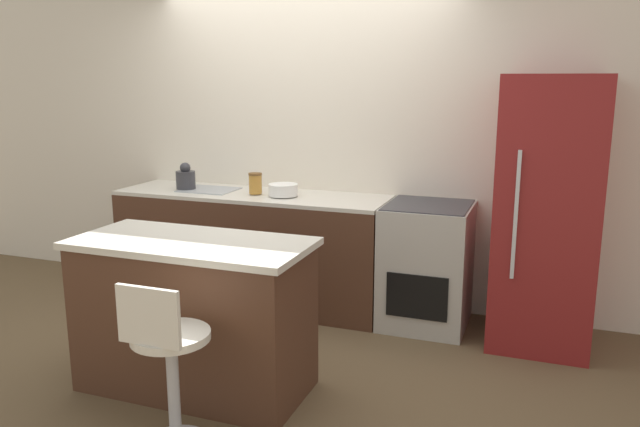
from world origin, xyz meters
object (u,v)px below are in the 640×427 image
(oven_range, at_px, (426,265))
(refrigerator, at_px, (546,213))
(stool_chair, at_px, (169,368))
(kettle, at_px, (186,178))
(mixing_bowl, at_px, (283,190))

(oven_range, xyz_separation_m, refrigerator, (0.81, -0.04, 0.46))
(stool_chair, distance_m, kettle, 2.42)
(refrigerator, xyz_separation_m, kettle, (-2.83, -0.01, 0.09))
(mixing_bowl, bearing_deg, refrigerator, 0.25)
(stool_chair, bearing_deg, refrigerator, 51.10)
(mixing_bowl, bearing_deg, kettle, 180.00)
(kettle, height_order, mixing_bowl, kettle)
(kettle, relative_size, mixing_bowl, 0.95)
(oven_range, xyz_separation_m, stool_chair, (-0.85, -2.09, -0.01))
(refrigerator, bearing_deg, kettle, -179.83)
(refrigerator, bearing_deg, oven_range, 177.49)
(oven_range, bearing_deg, kettle, -178.75)
(mixing_bowl, bearing_deg, stool_chair, -81.94)
(refrigerator, height_order, stool_chair, refrigerator)
(oven_range, bearing_deg, refrigerator, -2.51)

